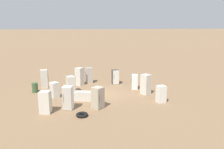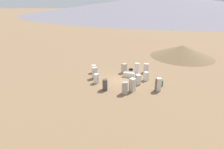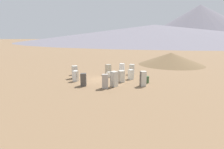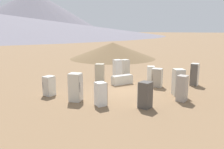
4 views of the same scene
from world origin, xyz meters
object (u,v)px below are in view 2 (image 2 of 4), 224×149
discarded_fridge_3 (132,85)px  discarded_fridge_4 (146,68)px  discarded_fridge_0 (105,85)px  discarded_fridge_1 (158,85)px  discarded_fridge_5 (138,79)px  discarded_fridge_8 (95,73)px  discarded_fridge_9 (125,88)px  rusty_barrel (161,83)px  discarded_fridge_12 (94,69)px  scrap_tire (131,69)px  discarded_fridge_2 (124,68)px  discarded_fridge_10 (146,76)px  discarded_fridge_7 (137,68)px  discarded_fridge_11 (96,78)px  discarded_fridge_6 (129,75)px

discarded_fridge_3 → discarded_fridge_4: (-3.31, -7.09, -0.12)m
discarded_fridge_0 → discarded_fridge_1: discarded_fridge_1 is taller
discarded_fridge_3 → discarded_fridge_5: 2.54m
discarded_fridge_8 → discarded_fridge_9: discarded_fridge_8 is taller
rusty_barrel → discarded_fridge_12: bearing=-28.5°
discarded_fridge_0 → discarded_fridge_4: 9.71m
discarded_fridge_4 → scrap_tire: size_ratio=1.95×
discarded_fridge_2 → discarded_fridge_10: bearing=-80.9°
discarded_fridge_7 → discarded_fridge_11: bearing=-128.6°
discarded_fridge_2 → discarded_fridge_8: 5.54m
discarded_fridge_3 → discarded_fridge_2: bearing=-40.2°
discarded_fridge_1 → discarded_fridge_0: bearing=80.8°
discarded_fridge_1 → discarded_fridge_4: discarded_fridge_1 is taller
discarded_fridge_3 → scrap_tire: 8.48m
discarded_fridge_12 → discarded_fridge_11: bearing=-175.2°
discarded_fridge_6 → discarded_fridge_8: 5.70m
discarded_fridge_11 → discarded_fridge_4: bearing=136.7°
rusty_barrel → discarded_fridge_9: bearing=21.7°
discarded_fridge_4 → discarded_fridge_12: (9.23, -0.02, -0.12)m
discarded_fridge_3 → scrap_tire: (-0.83, -8.39, -0.84)m
discarded_fridge_10 → discarded_fridge_12: 9.22m
discarded_fridge_0 → discarded_fridge_12: (2.11, -6.63, -0.09)m
discarded_fridge_6 → rusty_barrel: rusty_barrel is taller
discarded_fridge_6 → scrap_tire: 3.41m
discarded_fridge_1 → discarded_fridge_5: bearing=42.6°
discarded_fridge_0 → rusty_barrel: size_ratio=1.75×
discarded_fridge_6 → rusty_barrel: bearing=72.0°
discarded_fridge_5 → discarded_fridge_9: 3.75m
discarded_fridge_3 → discarded_fridge_5: (-1.12, -2.27, -0.18)m
discarded_fridge_8 → discarded_fridge_12: 2.46m
discarded_fridge_4 → discarded_fridge_6: discarded_fridge_4 is taller
discarded_fridge_11 → discarded_fridge_12: 4.35m
discarded_fridge_1 → rusty_barrel: bearing=-37.2°
discarded_fridge_2 → discarded_fridge_3: 7.11m
discarded_fridge_0 → discarded_fridge_4: size_ratio=0.97×
discarded_fridge_0 → rusty_barrel: (-8.27, -1.00, -0.34)m
discarded_fridge_1 → discarded_fridge_10: (0.97, -3.62, -0.24)m
discarded_fridge_12 → rusty_barrel: size_ratio=1.54×
discarded_fridge_3 → discarded_fridge_8: 7.28m
discarded_fridge_3 → discarded_fridge_12: bearing=-5.1°
discarded_fridge_7 → discarded_fridge_9: size_ratio=1.07×
discarded_fridge_5 → discarded_fridge_10: size_ratio=1.10×
discarded_fridge_0 → discarded_fridge_8: bearing=112.2°
discarded_fridge_3 → discarded_fridge_4: discarded_fridge_3 is taller
discarded_fridge_1 → discarded_fridge_12: (9.53, -7.04, -0.23)m
discarded_fridge_7 → discarded_fridge_9: 8.06m
discarded_fridge_7 → discarded_fridge_10: bearing=-51.5°
discarded_fridge_6 → discarded_fridge_7: bearing=159.5°
discarded_fridge_7 → discarded_fridge_10: 3.28m
discarded_fridge_0 → discarded_fridge_5: size_ratio=1.03×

